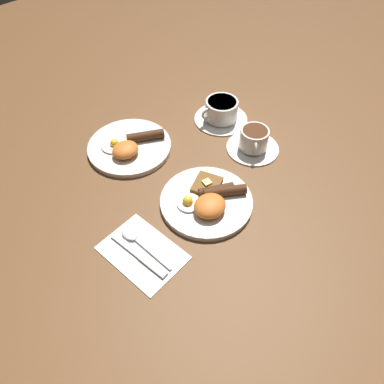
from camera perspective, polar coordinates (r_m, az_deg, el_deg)
ground_plane at (r=0.96m, az=2.18°, el=-1.76°), size 3.00×3.00×0.00m
breakfast_plate_near at (r=0.95m, az=2.42°, el=-1.28°), size 0.24×0.24×0.05m
breakfast_plate_far at (r=1.10m, az=-9.51°, el=6.86°), size 0.24×0.24×0.05m
teacup_near at (r=1.09m, az=9.37°, el=7.60°), size 0.15×0.15×0.07m
teacup_far at (r=1.19m, az=4.46°, el=12.08°), size 0.17×0.17×0.07m
napkin at (r=0.88m, az=-7.55°, el=-9.11°), size 0.15×0.20×0.01m
knife at (r=0.87m, az=-7.74°, el=-9.77°), size 0.04×0.17×0.01m
spoon at (r=0.89m, az=-8.71°, el=-6.96°), size 0.03×0.16×0.01m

